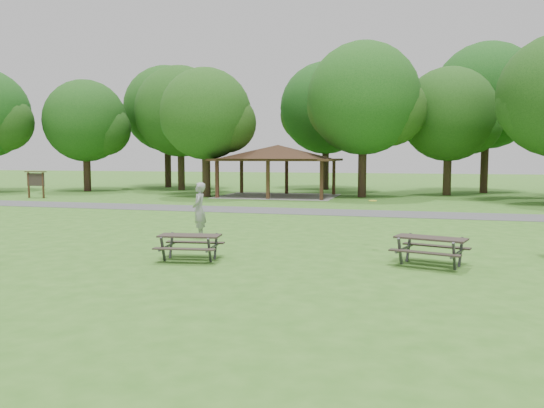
{
  "coord_description": "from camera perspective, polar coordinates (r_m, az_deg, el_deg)",
  "views": [
    {
      "loc": [
        5.75,
        -13.45,
        2.93
      ],
      "look_at": [
        1.0,
        4.0,
        1.3
      ],
      "focal_mm": 35.0,
      "sensor_mm": 36.0,
      "label": 1
    }
  ],
  "objects": [
    {
      "name": "frisbee_thrower",
      "position": [
        19.28,
        -7.84,
        -0.65
      ],
      "size": [
        0.64,
        0.82,
        1.99
      ],
      "primitive_type": "imported",
      "rotation": [
        0.0,
        0.0,
        -1.33
      ],
      "color": "gray",
      "rests_on": "ground"
    },
    {
      "name": "tree_row_b",
      "position": [
        47.3,
        -19.31,
        8.19
      ],
      "size": [
        7.14,
        6.8,
        9.28
      ],
      "color": "black",
      "rests_on": "ground"
    },
    {
      "name": "tree_deep_b",
      "position": [
        47.27,
        5.96,
        9.93
      ],
      "size": [
        8.4,
        8.0,
        11.13
      ],
      "color": "black",
      "rests_on": "ground"
    },
    {
      "name": "tree_row_e",
      "position": [
        38.84,
        9.94,
        10.77
      ],
      "size": [
        8.4,
        8.0,
        11.02
      ],
      "color": "black",
      "rests_on": "ground"
    },
    {
      "name": "picnic_table_far",
      "position": [
        14.86,
        16.69,
        -4.14
      ],
      "size": [
        2.17,
        1.93,
        0.8
      ],
      "color": "#2E2621",
      "rests_on": "ground"
    },
    {
      "name": "tree_row_c",
      "position": [
        46.94,
        -9.7,
        9.49
      ],
      "size": [
        8.19,
        7.8,
        10.67
      ],
      "color": "black",
      "rests_on": "ground"
    },
    {
      "name": "tree_row_f",
      "position": [
        42.14,
        18.61,
        8.85
      ],
      "size": [
        7.35,
        7.0,
        9.55
      ],
      "color": "#2E2214",
      "rests_on": "ground"
    },
    {
      "name": "picnic_table_middle",
      "position": [
        15.17,
        -8.84,
        -3.94
      ],
      "size": [
        1.89,
        1.6,
        0.75
      ],
      "color": "#2E2621",
      "rests_on": "ground"
    },
    {
      "name": "tree_row_d",
      "position": [
        38.96,
        -7.02,
        9.3
      ],
      "size": [
        6.93,
        6.6,
        9.27
      ],
      "color": "black",
      "rests_on": "ground"
    },
    {
      "name": "tree_deep_c",
      "position": [
        46.01,
        22.22,
        10.41
      ],
      "size": [
        8.82,
        8.4,
        11.9
      ],
      "color": "#321E16",
      "rests_on": "ground"
    },
    {
      "name": "pavilion",
      "position": [
        38.7,
        0.64,
        5.35
      ],
      "size": [
        8.6,
        7.01,
        3.76
      ],
      "color": "#3A1E15",
      "rests_on": "ground"
    },
    {
      "name": "asphalt_path",
      "position": [
        28.2,
        3.38,
        -0.8
      ],
      "size": [
        120.0,
        3.2,
        0.02
      ],
      "primitive_type": "cube",
      "color": "#4B4B4D",
      "rests_on": "ground"
    },
    {
      "name": "frisbee_in_flight",
      "position": [
        17.18,
        10.79,
        0.36
      ],
      "size": [
        0.29,
        0.29,
        0.02
      ],
      "color": "yellow",
      "rests_on": "ground"
    },
    {
      "name": "ground",
      "position": [
        14.92,
        -7.81,
        -6.23
      ],
      "size": [
        160.0,
        160.0,
        0.0
      ],
      "primitive_type": "plane",
      "color": "#376F1F",
      "rests_on": "ground"
    },
    {
      "name": "tree_deep_a",
      "position": [
        51.43,
        -11.12,
        9.75
      ],
      "size": [
        8.4,
        8.0,
        11.38
      ],
      "color": "black",
      "rests_on": "ground"
    },
    {
      "name": "notice_board",
      "position": [
        40.68,
        -24.08,
        2.43
      ],
      "size": [
        1.6,
        0.3,
        1.88
      ],
      "color": "#3B2215",
      "rests_on": "ground"
    }
  ]
}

